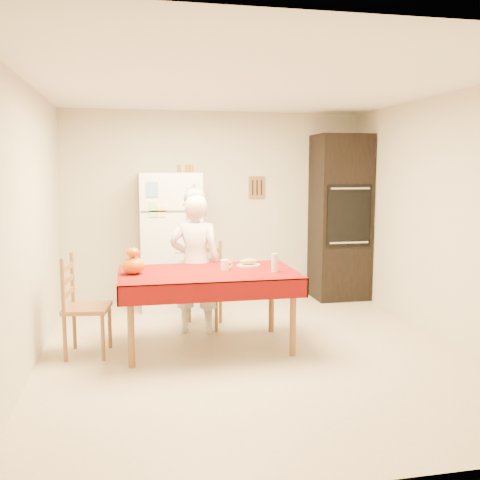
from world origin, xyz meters
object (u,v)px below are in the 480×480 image
object	(u,v)px
refrigerator	(170,241)
pumpkin_lower	(133,266)
chair_left	(80,302)
bread_plate	(248,265)
chair_far	(203,281)
seated_woman	(195,264)
wine_glass	(275,263)
dining_table	(208,278)
coffee_mug	(225,265)
oven_cabinet	(340,217)

from	to	relation	value
refrigerator	pumpkin_lower	world-z (taller)	refrigerator
chair_left	bread_plate	world-z (taller)	chair_left
bread_plate	chair_far	bearing A→B (deg)	123.37
refrigerator	seated_woman	world-z (taller)	refrigerator
chair_far	wine_glass	xyz separation A→B (m)	(0.57, -0.92, 0.34)
dining_table	bread_plate	size ratio (longest dim) A/B	7.08
pumpkin_lower	wine_glass	size ratio (longest dim) A/B	1.21
refrigerator	bread_plate	distance (m)	1.64
refrigerator	pumpkin_lower	xyz separation A→B (m)	(-0.47, -1.67, -0.01)
seated_woman	bread_plate	distance (m)	0.61
chair_left	wine_glass	xyz separation A→B (m)	(1.83, -0.18, 0.34)
refrigerator	dining_table	bearing A→B (deg)	-81.96
wine_glass	chair_far	bearing A→B (deg)	122.04
refrigerator	wine_glass	xyz separation A→B (m)	(0.87, -1.82, -0.00)
dining_table	seated_woman	distance (m)	0.54
bread_plate	refrigerator	bearing A→B (deg)	114.49
coffee_mug	oven_cabinet	bearing A→B (deg)	41.94
chair_left	pumpkin_lower	bearing A→B (deg)	-85.67
coffee_mug	wine_glass	distance (m)	0.49
chair_left	pumpkin_lower	size ratio (longest dim) A/B	4.47
chair_left	wine_glass	world-z (taller)	chair_left
seated_woman	wine_glass	distance (m)	0.97
dining_table	coffee_mug	bearing A→B (deg)	15.51
seated_woman	coffee_mug	world-z (taller)	seated_woman
refrigerator	chair_far	world-z (taller)	refrigerator
refrigerator	pumpkin_lower	distance (m)	1.73
chair_far	seated_woman	bearing A→B (deg)	-97.74
pumpkin_lower	coffee_mug	bearing A→B (deg)	2.43
wine_glass	pumpkin_lower	bearing A→B (deg)	173.50
chair_far	wine_glass	size ratio (longest dim) A/B	5.40
oven_cabinet	chair_left	bearing A→B (deg)	-152.52
dining_table	pumpkin_lower	distance (m)	0.72
chair_far	dining_table	bearing A→B (deg)	-76.93
seated_woman	bread_plate	world-z (taller)	seated_woman
chair_left	seated_woman	bearing A→B (deg)	-59.01
dining_table	coffee_mug	world-z (taller)	coffee_mug
oven_cabinet	chair_left	xyz separation A→B (m)	(-3.24, -1.69, -0.59)
refrigerator	wine_glass	world-z (taller)	refrigerator
chair_left	coffee_mug	bearing A→B (deg)	-81.97
seated_woman	bread_plate	xyz separation A→B (m)	(0.50, -0.34, 0.03)
oven_cabinet	chair_left	world-z (taller)	oven_cabinet
wine_glass	coffee_mug	bearing A→B (deg)	157.37
seated_woman	chair_left	bearing A→B (deg)	36.26
oven_cabinet	dining_table	distance (m)	2.71
seated_woman	coffee_mug	size ratio (longest dim) A/B	14.87
chair_left	coffee_mug	size ratio (longest dim) A/B	9.50
refrigerator	bread_plate	world-z (taller)	refrigerator
wine_glass	bread_plate	xyz separation A→B (m)	(-0.19, 0.33, -0.08)
dining_table	wine_glass	xyz separation A→B (m)	(0.63, -0.14, 0.16)
refrigerator	bread_plate	size ratio (longest dim) A/B	7.08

